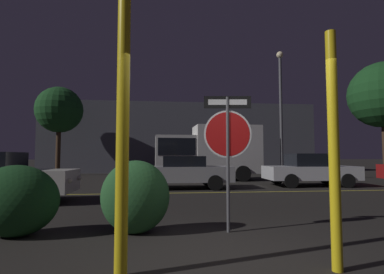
# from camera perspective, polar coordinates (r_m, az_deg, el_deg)

# --- Properties ---
(ground_plane) EXTENTS (260.00, 260.00, 0.00)m
(ground_plane) POSITION_cam_1_polar(r_m,az_deg,el_deg) (4.10, 6.68, -22.60)
(ground_plane) COLOR black
(road_center_stripe) EXTENTS (36.84, 0.12, 0.01)m
(road_center_stripe) POSITION_cam_1_polar(r_m,az_deg,el_deg) (11.06, -1.90, -10.59)
(road_center_stripe) COLOR gold
(road_center_stripe) RESTS_ON ground_plane
(stop_sign) EXTENTS (0.85, 0.12, 2.41)m
(stop_sign) POSITION_cam_1_polar(r_m,az_deg,el_deg) (5.39, 6.82, 0.34)
(stop_sign) COLOR #4C4C51
(stop_sign) RESTS_ON ground_plane
(yellow_pole_left) EXTENTS (0.15, 0.15, 3.34)m
(yellow_pole_left) POSITION_cam_1_polar(r_m,az_deg,el_deg) (3.49, -13.06, 2.01)
(yellow_pole_left) COLOR yellow
(yellow_pole_left) RESTS_ON ground_plane
(yellow_pole_right) EXTENTS (0.12, 0.12, 2.85)m
(yellow_pole_right) POSITION_cam_1_polar(r_m,az_deg,el_deg) (3.94, 25.40, -1.94)
(yellow_pole_right) COLOR yellow
(yellow_pole_right) RESTS_ON ground_plane
(hedge_bush_1) EXTENTS (1.39, 0.91, 1.19)m
(hedge_bush_1) POSITION_cam_1_polar(r_m,az_deg,el_deg) (5.87, -30.52, -10.40)
(hedge_bush_1) COLOR #19421E
(hedge_bush_1) RESTS_ON ground_plane
(hedge_bush_2) EXTENTS (1.18, 0.78, 1.26)m
(hedge_bush_2) POSITION_cam_1_polar(r_m,az_deg,el_deg) (5.38, -10.73, -11.12)
(hedge_bush_2) COLOR #285B2D
(hedge_bush_2) RESTS_ON ground_plane
(passing_car_2) EXTENTS (4.34, 1.99, 1.34)m
(passing_car_2) POSITION_cam_1_polar(r_m,az_deg,el_deg) (12.55, -2.16, -6.64)
(passing_car_2) COLOR #9E9EA3
(passing_car_2) RESTS_ON ground_plane
(passing_car_3) EXTENTS (4.11, 2.22, 1.45)m
(passing_car_3) POSITION_cam_1_polar(r_m,az_deg,el_deg) (14.61, 21.41, -5.86)
(passing_car_3) COLOR silver
(passing_car_3) RESTS_ON ground_plane
(delivery_truck) EXTENTS (5.79, 2.45, 3.03)m
(delivery_truck) POSITION_cam_1_polar(r_m,az_deg,el_deg) (16.76, 2.82, -2.71)
(delivery_truck) COLOR silver
(delivery_truck) RESTS_ON ground_plane
(street_lamp) EXTENTS (0.38, 0.38, 7.25)m
(street_lamp) POSITION_cam_1_polar(r_m,az_deg,el_deg) (17.53, 16.55, 6.26)
(street_lamp) COLOR #4C4C51
(street_lamp) RESTS_ON ground_plane
(tree_0) EXTENTS (3.23, 3.23, 6.24)m
(tree_0) POSITION_cam_1_polar(r_m,az_deg,el_deg) (23.20, -23.96, 4.69)
(tree_0) COLOR #422D1E
(tree_0) RESTS_ON ground_plane
(tree_1) EXTENTS (4.41, 4.41, 7.68)m
(tree_1) POSITION_cam_1_polar(r_m,az_deg,el_deg) (24.09, 32.57, 6.75)
(tree_1) COLOR #422D1E
(tree_1) RESTS_ON ground_plane
(building_backdrop) EXTENTS (22.70, 3.49, 5.80)m
(building_backdrop) POSITION_cam_1_polar(r_m,az_deg,el_deg) (26.07, -2.19, -0.26)
(building_backdrop) COLOR #4C4C56
(building_backdrop) RESTS_ON ground_plane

